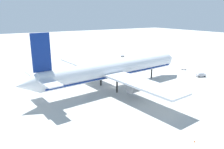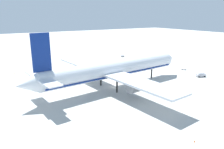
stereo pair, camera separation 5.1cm
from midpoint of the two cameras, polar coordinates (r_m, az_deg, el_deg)
name	(u,v)px [view 2 (the right image)]	position (r m, az deg, el deg)	size (l,w,h in m)	color
ground_plane	(115,87)	(90.25, 0.71, -3.31)	(600.00, 600.00, 0.00)	#B2B2AD
airliner	(112,70)	(87.27, 0.14, 1.30)	(75.12, 69.19, 23.53)	silver
service_van	(201,75)	(113.02, 22.14, -0.05)	(4.85, 3.43, 1.97)	silver
baggage_cart_1	(184,69)	(124.27, 18.19, 1.29)	(2.65, 2.79, 0.40)	gray
baggage_cart_2	(123,56)	(154.21, 2.76, 4.85)	(2.82, 2.34, 1.27)	#595B60
traffic_cone_0	(15,73)	(120.13, -23.99, 0.24)	(0.36, 0.36, 0.55)	orange
traffic_cone_2	(195,141)	(57.07, 20.74, -15.90)	(0.36, 0.36, 0.55)	orange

